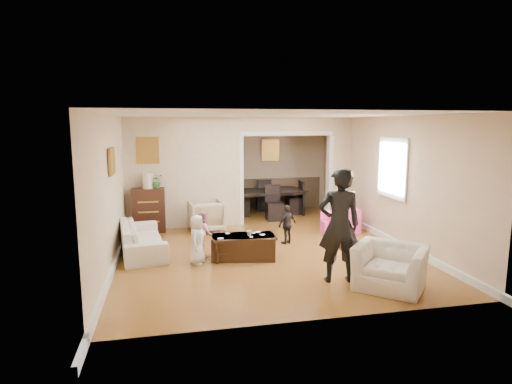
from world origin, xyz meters
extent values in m
plane|color=#A56E2A|center=(0.00, 0.00, 0.00)|extent=(7.00, 7.00, 0.00)
cube|color=beige|center=(-1.38, 1.80, 1.30)|extent=(2.75, 0.18, 2.60)
cube|color=beige|center=(2.48, 1.80, 1.30)|extent=(0.55, 0.18, 2.60)
cube|color=beige|center=(1.10, 1.80, 2.42)|extent=(2.22, 0.18, 0.35)
cube|color=white|center=(2.73, -0.40, 1.55)|extent=(0.03, 0.95, 1.10)
cube|color=brown|center=(-2.20, 1.70, 1.85)|extent=(0.45, 0.03, 0.55)
cube|color=brown|center=(-2.71, -0.60, 1.80)|extent=(0.03, 0.55, 0.40)
cube|color=brown|center=(1.10, 3.44, 1.70)|extent=(0.45, 0.03, 0.55)
imported|color=silver|center=(-2.29, -0.10, 0.28)|extent=(1.01, 2.02, 0.56)
imported|color=tan|center=(-0.94, 1.28, 0.35)|extent=(0.83, 0.85, 0.70)
imported|color=silver|center=(1.44, -2.72, 0.32)|extent=(1.32, 1.31, 0.65)
cube|color=#331A0F|center=(-2.22, 1.50, 0.50)|extent=(0.73, 0.41, 1.00)
cylinder|color=beige|center=(-2.22, 1.50, 1.18)|extent=(0.22, 0.22, 0.36)
imported|color=#2E652D|center=(-2.02, 1.50, 1.16)|extent=(0.29, 0.25, 0.32)
cube|color=#331D10|center=(-0.46, -0.85, 0.21)|extent=(1.22, 0.76, 0.43)
imported|color=beige|center=(-0.36, -0.90, 0.48)|extent=(0.12, 0.12, 0.09)
cube|color=#F340A3|center=(2.18, 0.62, 0.27)|extent=(0.58, 0.58, 0.54)
cube|color=yellow|center=(2.30, 0.72, 0.69)|extent=(0.20, 0.08, 0.30)
cylinder|color=#27C0C5|center=(2.08, 0.57, 0.58)|extent=(0.08, 0.08, 0.08)
cube|color=red|center=(2.06, 0.74, 0.56)|extent=(0.09, 0.08, 0.05)
imported|color=beige|center=(2.23, 0.50, 0.56)|extent=(0.22, 0.22, 0.05)
imported|color=black|center=(0.87, 2.71, 0.34)|extent=(2.01, 1.25, 0.67)
imported|color=black|center=(0.78, -2.30, 0.90)|extent=(0.70, 0.51, 1.80)
imported|color=white|center=(-1.31, -1.00, 0.44)|extent=(0.41, 0.50, 0.87)
imported|color=pink|center=(-1.16, -0.55, 0.43)|extent=(0.39, 0.47, 0.86)
imported|color=black|center=(0.59, -0.10, 0.41)|extent=(0.51, 0.41, 0.81)
cube|color=white|center=(-0.72, -0.66, 0.43)|extent=(0.08, 0.10, 0.00)
cube|color=white|center=(-0.14, -0.67, 0.43)|extent=(0.13, 0.12, 0.00)
cube|color=white|center=(-0.11, -0.89, 0.43)|extent=(0.12, 0.12, 0.00)
cube|color=white|center=(-0.89, -0.98, 0.43)|extent=(0.10, 0.08, 0.00)
cube|color=white|center=(-0.24, -0.72, 0.43)|extent=(0.10, 0.10, 0.00)
cube|color=white|center=(-0.34, -0.99, 0.43)|extent=(0.07, 0.09, 0.00)
camera|label=1|loc=(-1.78, -8.24, 2.43)|focal=29.73mm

